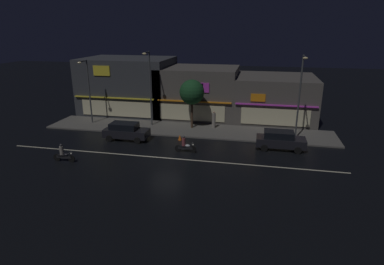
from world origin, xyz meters
name	(u,v)px	position (x,y,z in m)	size (l,w,h in m)	color
ground_plane	(166,158)	(0.00, 0.00, 0.00)	(140.00, 140.00, 0.00)	black
lane_divider_stripe	(166,158)	(0.00, 0.00, 0.01)	(28.76, 0.16, 0.01)	beige
sidewalk_far	(187,130)	(0.00, 7.88, 0.07)	(30.28, 4.87, 0.14)	#5B5954
storefront_left_block	(128,85)	(-9.08, 14.27, 3.41)	(10.87, 8.08, 6.82)	#383A3F
storefront_center_block	(275,98)	(9.08, 14.61, 2.52)	(8.99, 8.76, 5.04)	#56514C
storefront_right_block	(198,92)	(0.00, 14.02, 2.95)	(9.27, 7.58, 5.91)	#56514C
streetlamp_west	(88,87)	(-11.07, 7.82, 4.27)	(0.44, 1.64, 6.99)	#47494C
streetlamp_mid	(150,83)	(-4.20, 8.44, 4.78)	(0.44, 1.64, 7.96)	#47494C
streetlamp_east	(300,92)	(10.94, 6.76, 4.77)	(0.44, 1.64, 7.95)	#47494C
pedestrian_on_sidewalk	(214,120)	(2.69, 8.89, 0.99)	(0.39, 0.39, 1.84)	gray
street_tree	(192,92)	(0.40, 8.46, 3.99)	(2.60, 2.60, 5.17)	#473323
parked_car_near_kerb	(126,131)	(-5.14, 3.74, 0.87)	(4.30, 1.98, 1.67)	black
parked_car_trailing	(280,140)	(9.36, 4.16, 0.87)	(4.30, 1.98, 1.67)	black
motorcycle_lead	(63,154)	(-7.98, -2.41, 0.63)	(1.90, 0.60, 1.52)	black
motorcycle_following	(185,145)	(1.20, 1.64, 0.63)	(1.90, 0.60, 1.52)	black
traffic_cone	(180,137)	(0.01, 4.64, 0.28)	(0.36, 0.36, 0.55)	orange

